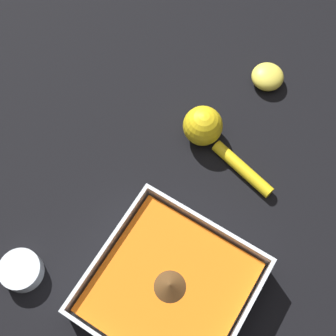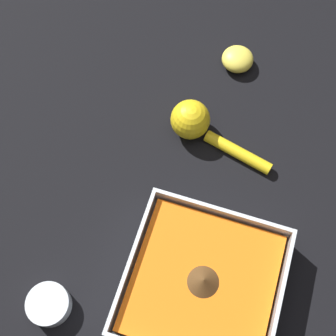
{
  "view_description": "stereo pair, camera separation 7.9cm",
  "coord_description": "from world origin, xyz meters",
  "px_view_note": "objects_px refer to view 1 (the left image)",
  "views": [
    {
      "loc": [
        0.12,
        0.11,
        0.76
      ],
      "look_at": [
        -0.15,
        -0.06,
        0.03
      ],
      "focal_mm": 50.0,
      "sensor_mm": 36.0,
      "label": 1
    },
    {
      "loc": [
        0.15,
        0.03,
        0.76
      ],
      "look_at": [
        -0.15,
        -0.06,
        0.03
      ],
      "focal_mm": 50.0,
      "sensor_mm": 36.0,
      "label": 2
    }
  ],
  "objects_px": {
    "lemon_squeezer": "(208,132)",
    "lemon_half": "(268,77)",
    "square_dish": "(170,289)",
    "spice_bowl": "(22,271)"
  },
  "relations": [
    {
      "from": "lemon_squeezer",
      "to": "lemon_half",
      "type": "xyz_separation_m",
      "value": [
        -0.17,
        0.03,
        -0.02
      ]
    },
    {
      "from": "lemon_half",
      "to": "lemon_squeezer",
      "type": "bearing_deg",
      "value": -11.17
    },
    {
      "from": "spice_bowl",
      "to": "lemon_half",
      "type": "distance_m",
      "value": 0.56
    },
    {
      "from": "square_dish",
      "to": "spice_bowl",
      "type": "bearing_deg",
      "value": -65.72
    },
    {
      "from": "lemon_half",
      "to": "square_dish",
      "type": "bearing_deg",
      "value": 6.76
    },
    {
      "from": "spice_bowl",
      "to": "lemon_half",
      "type": "xyz_separation_m",
      "value": [
        -0.54,
        0.17,
        0.0
      ]
    },
    {
      "from": "square_dish",
      "to": "lemon_squeezer",
      "type": "xyz_separation_m",
      "value": [
        -0.27,
        -0.09,
        0.0
      ]
    },
    {
      "from": "spice_bowl",
      "to": "lemon_half",
      "type": "relative_size",
      "value": 1.09
    },
    {
      "from": "square_dish",
      "to": "lemon_squeezer",
      "type": "bearing_deg",
      "value": -162.25
    },
    {
      "from": "square_dish",
      "to": "lemon_squeezer",
      "type": "distance_m",
      "value": 0.28
    }
  ]
}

